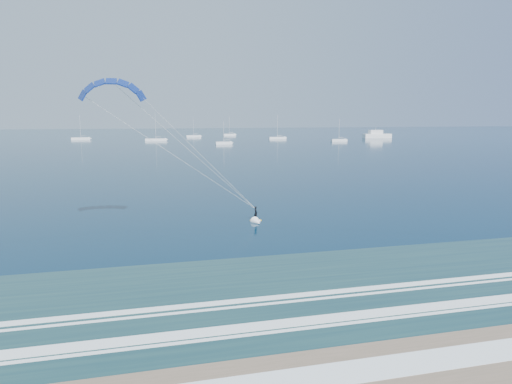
{
  "coord_description": "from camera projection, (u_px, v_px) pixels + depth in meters",
  "views": [
    {
      "loc": [
        -6.47,
        -19.46,
        12.58
      ],
      "look_at": [
        4.86,
        26.48,
        4.65
      ],
      "focal_mm": 32.0,
      "sensor_mm": 36.0,
      "label": 1
    }
  ],
  "objects": [
    {
      "name": "sailboat_8",
      "position": [
        156.0,
        140.0,
        230.19
      ],
      "size": [
        10.63,
        2.4,
        14.05
      ],
      "color": "white",
      "rests_on": "ground"
    },
    {
      "name": "motor_yacht",
      "position": [
        377.0,
        135.0,
        259.33
      ],
      "size": [
        16.42,
        4.38,
        6.6
      ],
      "color": "white",
      "rests_on": "ground"
    },
    {
      "name": "sailboat_5",
      "position": [
        277.0,
        138.0,
        247.9
      ],
      "size": [
        9.51,
        2.4,
        12.88
      ],
      "color": "white",
      "rests_on": "ground"
    },
    {
      "name": "sailboat_6",
      "position": [
        339.0,
        140.0,
        224.92
      ],
      "size": [
        8.02,
        2.4,
        10.96
      ],
      "color": "white",
      "rests_on": "ground"
    },
    {
      "name": "sailboat_2",
      "position": [
        81.0,
        138.0,
        241.62
      ],
      "size": [
        9.51,
        2.4,
        12.72
      ],
      "color": "white",
      "rests_on": "ground"
    },
    {
      "name": "sailboat_4",
      "position": [
        194.0,
        136.0,
        268.88
      ],
      "size": [
        8.55,
        2.4,
        11.65
      ],
      "color": "white",
      "rests_on": "ground"
    },
    {
      "name": "sailboat_7",
      "position": [
        229.0,
        135.0,
        290.47
      ],
      "size": [
        7.93,
        2.4,
        11.98
      ],
      "color": "white",
      "rests_on": "ground"
    },
    {
      "name": "ground",
      "position": [
        289.0,
        377.0,
        22.24
      ],
      "size": [
        900.0,
        900.0,
        0.0
      ],
      "primitive_type": "plane",
      "color": "#072B3E",
      "rests_on": "ground"
    },
    {
      "name": "kitesurfer_rig",
      "position": [
        189.0,
        150.0,
        49.86
      ],
      "size": [
        21.08,
        6.08,
        17.36
      ],
      "color": "gold",
      "rests_on": "ground"
    },
    {
      "name": "sailboat_3",
      "position": [
        224.0,
        143.0,
        202.26
      ],
      "size": [
        7.25,
        2.4,
        10.26
      ],
      "color": "white",
      "rests_on": "ground"
    }
  ]
}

